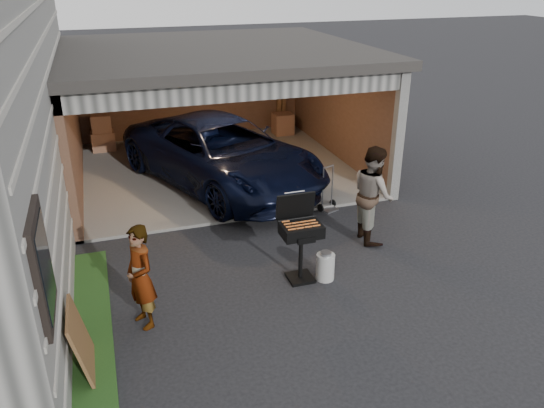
{
  "coord_description": "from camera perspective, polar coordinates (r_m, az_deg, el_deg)",
  "views": [
    {
      "loc": [
        -1.77,
        -5.48,
        4.55
      ],
      "look_at": [
        0.58,
        1.66,
        1.15
      ],
      "focal_mm": 35.0,
      "sensor_mm": 36.0,
      "label": 1
    }
  ],
  "objects": [
    {
      "name": "hand_truck",
      "position": [
        10.78,
        6.08,
        0.26
      ],
      "size": [
        0.42,
        0.38,
        0.94
      ],
      "rotation": [
        0.0,
        0.0,
        0.36
      ],
      "color": "gray",
      "rests_on": "ground"
    },
    {
      "name": "minivan",
      "position": [
        11.73,
        -5.42,
        5.22
      ],
      "size": [
        4.22,
        5.81,
        1.47
      ],
      "primitive_type": "imported",
      "rotation": [
        0.0,
        0.0,
        0.38
      ],
      "color": "black",
      "rests_on": "ground"
    },
    {
      "name": "plywood_panel",
      "position": [
        6.91,
        -19.8,
        -13.78
      ],
      "size": [
        0.23,
        0.81,
        0.9
      ],
      "primitive_type": "cube",
      "rotation": [
        0.0,
        -0.21,
        0.0
      ],
      "color": "#51361C",
      "rests_on": "ground"
    },
    {
      "name": "man",
      "position": [
        9.49,
        10.81,
        1.06
      ],
      "size": [
        0.75,
        0.92,
        1.75
      ],
      "primitive_type": "imported",
      "rotation": [
        0.0,
        0.0,
        1.46
      ],
      "color": "#513120",
      "rests_on": "ground"
    },
    {
      "name": "garage",
      "position": [
        12.82,
        -6.58,
        12.08
      ],
      "size": [
        6.8,
        6.3,
        2.9
      ],
      "color": "#605E59",
      "rests_on": "ground"
    },
    {
      "name": "propane_tank",
      "position": [
        8.43,
        5.75,
        -6.74
      ],
      "size": [
        0.37,
        0.37,
        0.44
      ],
      "primitive_type": "cylinder",
      "rotation": [
        0.0,
        0.0,
        0.35
      ],
      "color": "beige",
      "rests_on": "ground"
    },
    {
      "name": "ground",
      "position": [
        7.34,
        -0.28,
        -13.99
      ],
      "size": [
        80.0,
        80.0,
        0.0
      ],
      "primitive_type": "plane",
      "color": "black",
      "rests_on": "ground"
    },
    {
      "name": "woman",
      "position": [
        7.34,
        -13.97,
        -7.66
      ],
      "size": [
        0.54,
        0.64,
        1.5
      ],
      "primitive_type": "imported",
      "rotation": [
        0.0,
        0.0,
        -1.18
      ],
      "color": "silver",
      "rests_on": "ground"
    },
    {
      "name": "bbq_grill",
      "position": [
        8.13,
        3.08,
        -3.04
      ],
      "size": [
        0.62,
        0.54,
        1.38
      ],
      "color": "black",
      "rests_on": "ground"
    }
  ]
}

